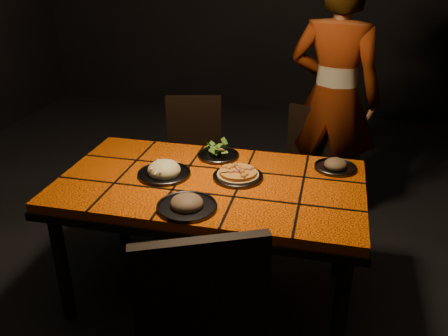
% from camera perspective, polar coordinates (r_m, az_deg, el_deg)
% --- Properties ---
extents(room_shell, '(6.04, 7.04, 3.08)m').
position_cam_1_polar(room_shell, '(2.27, -1.90, 15.67)').
color(room_shell, black).
rests_on(room_shell, ground).
extents(dining_table, '(1.62, 0.92, 0.75)m').
position_cam_1_polar(dining_table, '(2.54, -1.64, -3.07)').
color(dining_table, '#F85C07').
rests_on(dining_table, ground).
extents(chair_near, '(0.62, 0.62, 1.03)m').
position_cam_1_polar(chair_near, '(1.89, -3.12, -17.83)').
color(chair_near, black).
rests_on(chair_near, ground).
extents(chair_far_left, '(0.49, 0.49, 0.89)m').
position_cam_1_polar(chair_far_left, '(3.50, -3.65, 2.19)').
color(chair_far_left, black).
rests_on(chair_far_left, ground).
extents(chair_far_right, '(0.48, 0.48, 0.83)m').
position_cam_1_polar(chair_far_right, '(3.48, 9.78, 1.17)').
color(chair_far_right, black).
rests_on(chair_far_right, ground).
extents(diner, '(0.74, 0.57, 1.80)m').
position_cam_1_polar(diner, '(3.47, 13.04, 8.17)').
color(diner, brown).
rests_on(diner, ground).
extents(plate_pizza, '(0.31, 0.31, 0.04)m').
position_cam_1_polar(plate_pizza, '(2.52, 1.69, -0.86)').
color(plate_pizza, '#323237').
rests_on(plate_pizza, dining_table).
extents(plate_pasta, '(0.29, 0.29, 0.09)m').
position_cam_1_polar(plate_pasta, '(2.57, -7.22, -0.37)').
color(plate_pasta, '#323237').
rests_on(plate_pasta, dining_table).
extents(plate_salad, '(0.24, 0.24, 0.07)m').
position_cam_1_polar(plate_salad, '(2.78, -0.68, 1.85)').
color(plate_salad, '#323237').
rests_on(plate_salad, dining_table).
extents(plate_mushroom_a, '(0.29, 0.29, 0.09)m').
position_cam_1_polar(plate_mushroom_a, '(2.24, -4.50, -4.30)').
color(plate_mushroom_a, '#323237').
rests_on(plate_mushroom_a, dining_table).
extents(plate_mushroom_b, '(0.23, 0.23, 0.08)m').
position_cam_1_polar(plate_mushroom_b, '(2.70, 13.27, 0.31)').
color(plate_mushroom_b, '#323237').
rests_on(plate_mushroom_b, dining_table).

